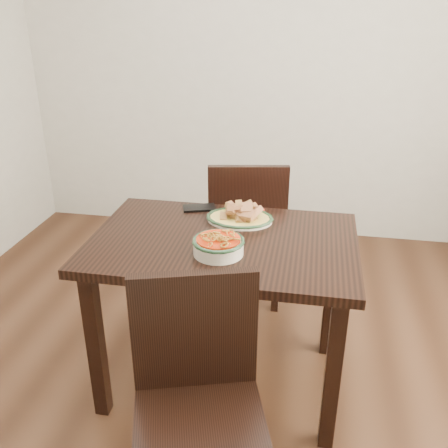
% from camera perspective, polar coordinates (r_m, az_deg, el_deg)
% --- Properties ---
extents(floor, '(3.50, 3.50, 0.00)m').
position_cam_1_polar(floor, '(2.52, -0.91, -17.27)').
color(floor, '#321C10').
rests_on(floor, ground).
extents(wall_back, '(3.50, 0.10, 2.60)m').
position_cam_1_polar(wall_back, '(3.62, 4.69, 18.52)').
color(wall_back, beige).
rests_on(wall_back, ground).
extents(dining_table, '(1.12, 0.74, 0.75)m').
position_cam_1_polar(dining_table, '(2.15, -0.10, -4.30)').
color(dining_table, black).
rests_on(dining_table, ground).
extents(chair_far, '(0.49, 0.49, 0.89)m').
position_cam_1_polar(chair_far, '(2.81, 2.59, -0.29)').
color(chair_far, black).
rests_on(chair_far, ground).
extents(chair_near, '(0.53, 0.53, 0.89)m').
position_cam_1_polar(chair_near, '(1.72, -3.01, -18.72)').
color(chair_near, black).
rests_on(chair_near, ground).
extents(fish_plate, '(0.30, 0.23, 0.11)m').
position_cam_1_polar(fish_plate, '(2.25, 1.82, 1.41)').
color(fish_plate, '#EBE3C7').
rests_on(fish_plate, dining_table).
extents(noodle_bowl, '(0.21, 0.21, 0.08)m').
position_cam_1_polar(noodle_bowl, '(1.96, -0.64, -2.27)').
color(noodle_bowl, beige).
rests_on(noodle_bowl, dining_table).
extents(smartphone, '(0.17, 0.13, 0.01)m').
position_cam_1_polar(smartphone, '(2.39, -2.84, 1.86)').
color(smartphone, black).
rests_on(smartphone, dining_table).
extents(napkin, '(0.14, 0.12, 0.01)m').
position_cam_1_polar(napkin, '(2.36, 2.96, 1.52)').
color(napkin, maroon).
rests_on(napkin, dining_table).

